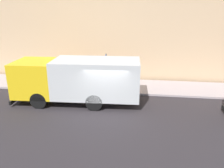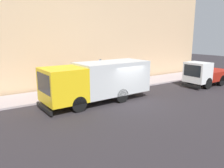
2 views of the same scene
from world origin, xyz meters
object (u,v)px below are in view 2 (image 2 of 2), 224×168
object	(u,v)px
pedestrian_standing	(47,81)
street_sign_post	(101,72)
small_flatbed_truck	(206,74)
large_utility_truck	(98,80)
pedestrian_walking	(64,82)

from	to	relation	value
pedestrian_standing	street_sign_post	xyz separation A→B (m)	(-1.94, -3.82, 0.63)
small_flatbed_truck	pedestrian_standing	world-z (taller)	small_flatbed_truck
large_utility_truck	street_sign_post	size ratio (longest dim) A/B	3.00
large_utility_truck	pedestrian_walking	size ratio (longest dim) A/B	4.86
small_flatbed_truck	pedestrian_standing	size ratio (longest dim) A/B	2.99
pedestrian_standing	large_utility_truck	bearing A→B (deg)	-102.85
street_sign_post	pedestrian_standing	bearing A→B (deg)	63.03
small_flatbed_truck	street_sign_post	size ratio (longest dim) A/B	1.99
pedestrian_walking	street_sign_post	bearing A→B (deg)	-156.40
pedestrian_walking	pedestrian_standing	size ratio (longest dim) A/B	0.93
small_flatbed_truck	pedestrian_walking	distance (m)	12.84
large_utility_truck	small_flatbed_truck	world-z (taller)	large_utility_truck
large_utility_truck	pedestrian_standing	bearing A→B (deg)	27.31
small_flatbed_truck	large_utility_truck	bearing A→B (deg)	82.94
small_flatbed_truck	pedestrian_walking	xyz separation A→B (m)	(4.54, 12.01, -0.12)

